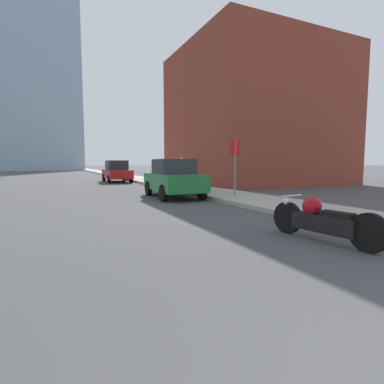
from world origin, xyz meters
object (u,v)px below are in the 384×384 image
Objects in this scene: parked_car_red at (117,171)px; motorcycle at (321,219)px; parked_car_green at (173,178)px; stop_sign at (235,158)px; pedestrian at (182,170)px.

motorcycle is at bearing -89.79° from parked_car_red.
parked_car_red reaches higher than parked_car_green.
stop_sign is at bearing -38.75° from parked_car_green.
parked_car_red is (-0.11, 12.14, -0.00)m from parked_car_green.
motorcycle is at bearing -108.83° from stop_sign.
parked_car_green reaches higher than motorcycle.
stop_sign reaches higher than parked_car_red.
stop_sign reaches higher than parked_car_green.
parked_car_red is 1.87× the size of stop_sign.
pedestrian is (3.10, 14.06, 0.63)m from motorcycle.
parked_car_green is at bearing -89.15° from parked_car_red.
parked_car_red is at bearing 98.61° from stop_sign.
motorcycle is 20.23m from parked_car_red.
stop_sign is at bearing 63.63° from motorcycle.
stop_sign is 7.85m from pedestrian.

